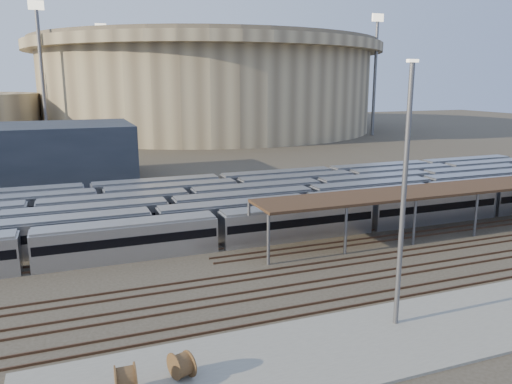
{
  "coord_description": "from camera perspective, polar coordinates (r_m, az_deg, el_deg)",
  "views": [
    {
      "loc": [
        -25.57,
        -41.11,
        17.44
      ],
      "look_at": [
        -5.17,
        12.0,
        4.8
      ],
      "focal_mm": 35.0,
      "sensor_mm": 36.0,
      "label": 1
    }
  ],
  "objects": [
    {
      "name": "cable_reel_west",
      "position": [
        31.56,
        -8.5,
        -18.98
      ],
      "size": [
        1.39,
        1.85,
        1.64
      ],
      "primitive_type": "cylinder",
      "rotation": [
        0.0,
        1.57,
        0.33
      ],
      "color": "brown",
      "rests_on": "apron"
    },
    {
      "name": "apron",
      "position": [
        37.49,
        15.8,
        -15.54
      ],
      "size": [
        50.0,
        9.0,
        0.2
      ],
      "primitive_type": "cube",
      "color": "gray",
      "rests_on": "ground"
    },
    {
      "name": "inspection_shed",
      "position": [
        66.73,
        25.03,
        0.57
      ],
      "size": [
        60.3,
        6.0,
        5.3
      ],
      "color": "#5B5B60",
      "rests_on": "ground"
    },
    {
      "name": "cable_reel_east",
      "position": [
        30.5,
        -14.66,
        -20.19
      ],
      "size": [
        1.12,
        1.95,
        1.92
      ],
      "primitive_type": "cylinder",
      "rotation": [
        0.0,
        1.57,
        -0.03
      ],
      "color": "brown",
      "rests_on": "apron"
    },
    {
      "name": "yard_light_pole",
      "position": [
        35.88,
        16.52,
        -0.61
      ],
      "size": [
        0.81,
        0.36,
        18.66
      ],
      "color": "#5B5B60",
      "rests_on": "apron"
    },
    {
      "name": "ground",
      "position": [
        51.46,
        10.3,
        -7.5
      ],
      "size": [
        420.0,
        420.0,
        0.0
      ],
      "primitive_type": "plane",
      "color": "#383026",
      "rests_on": "ground"
    },
    {
      "name": "service_building",
      "position": [
        97.37,
        -26.45,
        3.87
      ],
      "size": [
        42.0,
        20.0,
        10.0
      ],
      "primitive_type": "cube",
      "color": "#1E232D",
      "rests_on": "ground"
    },
    {
      "name": "stadium",
      "position": [
        188.04,
        -5.54,
        12.17
      ],
      "size": [
        124.0,
        124.0,
        32.5
      ],
      "color": "tan",
      "rests_on": "ground"
    },
    {
      "name": "floodlight_3",
      "position": [
        201.74,
        -17.03,
        12.9
      ],
      "size": [
        4.0,
        1.0,
        38.4
      ],
      "color": "#5B5B60",
      "rests_on": "ground"
    },
    {
      "name": "floodlight_2",
      "position": [
        170.46,
        13.46,
        13.27
      ],
      "size": [
        4.0,
        1.0,
        38.4
      ],
      "color": "#5B5B60",
      "rests_on": "ground"
    },
    {
      "name": "subway_trains",
      "position": [
        67.65,
        3.95,
        -0.88
      ],
      "size": [
        124.19,
        23.9,
        3.6
      ],
      "color": "#B4B3B8",
      "rests_on": "ground"
    },
    {
      "name": "floodlight_0",
      "position": [
        151.21,
        -23.29,
        12.75
      ],
      "size": [
        4.0,
        1.0,
        38.4
      ],
      "color": "#5B5B60",
      "rests_on": "ground"
    },
    {
      "name": "empty_tracks",
      "position": [
        47.53,
        13.46,
        -9.25
      ],
      "size": [
        170.0,
        9.62,
        0.18
      ],
      "color": "#4C3323",
      "rests_on": "ground"
    }
  ]
}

